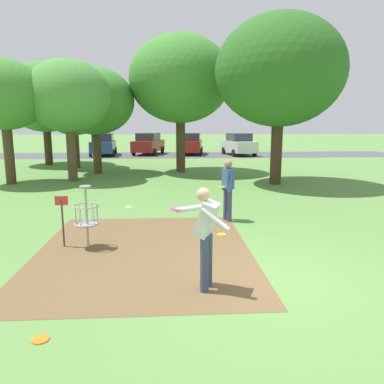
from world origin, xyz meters
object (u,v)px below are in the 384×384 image
object	(u,v)px
parked_car_leftmost	(103,144)
player_foreground_watching	(206,232)
frisbee_far_left	(129,207)
parked_car_center_right	(191,144)
frisbee_near_basket	(221,234)
tree_far_center	(45,98)
tree_mid_right	(74,109)
tree_near_right	(4,95)
tree_far_left	(68,96)
tree_near_left	(180,79)
parked_car_rightmost	(239,144)
player_throwing	(228,187)
frisbee_by_tee	(40,339)
tree_mid_left	(95,101)
disc_golf_basket	(84,214)
tree_mid_center	(280,71)
parked_car_center_left	(148,144)

from	to	relation	value
parked_car_leftmost	player_foreground_watching	bearing A→B (deg)	-76.73
frisbee_far_left	parked_car_center_right	size ratio (longest dim) A/B	0.05
frisbee_near_basket	tree_far_center	distance (m)	18.86
tree_mid_right	parked_car_center_right	world-z (taller)	tree_mid_right
frisbee_near_basket	tree_mid_right	world-z (taller)	tree_mid_right
tree_near_right	frisbee_far_left	bearing A→B (deg)	-41.27
player_foreground_watching	tree_far_left	distance (m)	13.34
tree_near_left	parked_car_leftmost	bearing A→B (deg)	119.52
parked_car_rightmost	player_throwing	bearing A→B (deg)	-101.43
frisbee_by_tee	tree_mid_left	size ratio (longest dim) A/B	0.04
tree_far_left	parked_car_center_right	size ratio (longest dim) A/B	1.27
frisbee_far_left	tree_mid_left	world-z (taller)	tree_mid_left
disc_golf_basket	frisbee_by_tee	size ratio (longest dim) A/B	6.33
tree_mid_left	parked_car_leftmost	distance (m)	11.61
tree_mid_center	tree_far_left	world-z (taller)	tree_mid_center
tree_near_left	parked_car_rightmost	xyz separation A→B (m)	(5.22, 10.45, -4.08)
tree_mid_left	tree_mid_center	world-z (taller)	tree_mid_center
parked_car_leftmost	parked_car_center_left	distance (m)	3.78
tree_mid_right	disc_golf_basket	bearing A→B (deg)	-75.80
tree_mid_center	parked_car_rightmost	distance (m)	15.42
parked_car_center_left	tree_mid_right	bearing A→B (deg)	-112.11
disc_golf_basket	player_foreground_watching	distance (m)	3.32
tree_mid_center	tree_mid_right	world-z (taller)	tree_mid_center
player_throwing	parked_car_leftmost	world-z (taller)	parked_car_leftmost
parked_car_leftmost	parked_car_rightmost	xyz separation A→B (m)	(11.34, -0.36, 0.00)
player_throwing	tree_far_center	bearing A→B (deg)	122.94
tree_mid_right	tree_far_center	xyz separation A→B (m)	(-2.23, 1.90, 0.79)
tree_mid_right	frisbee_near_basket	bearing A→B (deg)	-63.91
player_throwing	frisbee_near_basket	size ratio (longest dim) A/B	7.61
tree_mid_center	frisbee_near_basket	bearing A→B (deg)	-114.97
frisbee_near_basket	frisbee_far_left	size ratio (longest dim) A/B	1.03
parked_car_center_left	parked_car_rightmost	bearing A→B (deg)	-8.56
tree_far_center	parked_car_center_right	world-z (taller)	tree_far_center
frisbee_near_basket	parked_car_center_right	world-z (taller)	parked_car_center_right
parked_car_center_right	parked_car_rightmost	bearing A→B (deg)	-13.38
tree_near_left	frisbee_near_basket	bearing A→B (deg)	-86.98
frisbee_near_basket	parked_car_leftmost	distance (m)	23.70
frisbee_near_basket	tree_mid_right	bearing A→B (deg)	116.09
tree_far_left	parked_car_center_right	distance (m)	15.96
player_foreground_watching	tree_near_right	world-z (taller)	tree_near_right
disc_golf_basket	frisbee_near_basket	world-z (taller)	disc_golf_basket
player_foreground_watching	frisbee_by_tee	distance (m)	2.79
frisbee_near_basket	tree_mid_left	bearing A→B (deg)	113.99
frisbee_far_left	parked_car_center_right	world-z (taller)	parked_car_center_right
disc_golf_basket	tree_near_left	size ratio (longest dim) A/B	0.19
tree_far_left	tree_far_center	xyz separation A→B (m)	(-3.28, 6.96, 0.38)
tree_mid_left	tree_near_right	bearing A→B (deg)	-133.83
frisbee_far_left	tree_far_center	xyz separation A→B (m)	(-6.50, 12.80, 4.26)
player_foreground_watching	tree_mid_left	xyz separation A→B (m)	(-4.46, 14.53, 2.83)
player_throwing	frisbee_far_left	xyz separation A→B (m)	(-2.96, 1.80, -0.96)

